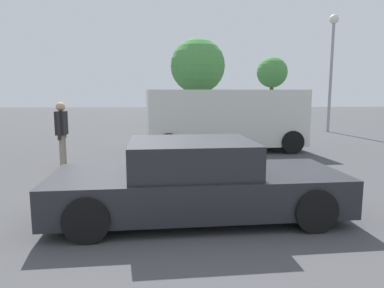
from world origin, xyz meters
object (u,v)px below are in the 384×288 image
at_px(light_post_mid, 332,52).
at_px(pedestrian, 62,129).
at_px(van_white, 225,118).
at_px(sedan_foreground, 196,182).
at_px(dog, 290,173).

bearing_deg(light_post_mid, pedestrian, -143.32).
relative_size(van_white, pedestrian, 3.13).
distance_m(pedestrian, light_post_mid, 13.70).
distance_m(sedan_foreground, dog, 2.88).
bearing_deg(dog, light_post_mid, -83.56).
bearing_deg(sedan_foreground, light_post_mid, 54.29).
relative_size(sedan_foreground, pedestrian, 2.71).
relative_size(sedan_foreground, van_white, 0.87).
height_order(dog, light_post_mid, light_post_mid).
height_order(pedestrian, light_post_mid, light_post_mid).
relative_size(dog, light_post_mid, 0.10).
relative_size(dog, pedestrian, 0.33).
distance_m(sedan_foreground, pedestrian, 5.20).
bearing_deg(sedan_foreground, pedestrian, 126.61).
xyz_separation_m(sedan_foreground, dog, (2.16, 1.87, -0.32)).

